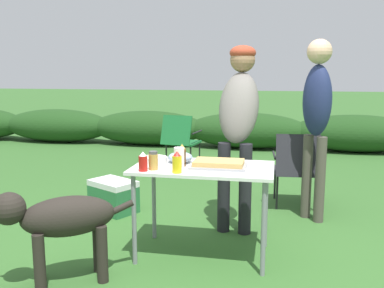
% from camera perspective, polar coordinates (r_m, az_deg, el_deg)
% --- Properties ---
extents(ground_plane, '(60.00, 60.00, 0.00)m').
position_cam_1_polar(ground_plane, '(3.61, 1.46, -14.51)').
color(ground_plane, '#336028').
extents(shrub_hedge, '(14.40, 0.90, 0.69)m').
position_cam_1_polar(shrub_hedge, '(8.36, 7.37, 1.80)').
color(shrub_hedge, '#1E4219').
rests_on(shrub_hedge, ground).
extents(folding_table, '(1.10, 0.64, 0.74)m').
position_cam_1_polar(folding_table, '(3.40, 1.51, -4.25)').
color(folding_table, silver).
rests_on(folding_table, ground).
extents(food_tray, '(0.43, 0.28, 0.06)m').
position_cam_1_polar(food_tray, '(3.34, 3.59, -2.68)').
color(food_tray, '#9E9EA3').
rests_on(food_tray, folding_table).
extents(plate_stack, '(0.20, 0.20, 0.05)m').
position_cam_1_polar(plate_stack, '(3.53, -5.02, -2.09)').
color(plate_stack, white).
rests_on(plate_stack, folding_table).
extents(mixing_bowl, '(0.20, 0.20, 0.09)m').
position_cam_1_polar(mixing_bowl, '(3.51, -1.57, -1.79)').
color(mixing_bowl, '#99B2CC').
rests_on(mixing_bowl, folding_table).
extents(paper_cup_stack, '(0.08, 0.08, 0.17)m').
position_cam_1_polar(paper_cup_stack, '(3.27, -1.73, -1.91)').
color(paper_cup_stack, white).
rests_on(paper_cup_stack, folding_table).
extents(mustard_bottle, '(0.07, 0.07, 0.16)m').
position_cam_1_polar(mustard_bottle, '(3.15, -2.01, -2.50)').
color(mustard_bottle, yellow).
rests_on(mustard_bottle, folding_table).
extents(ketchup_bottle, '(0.07, 0.07, 0.15)m').
position_cam_1_polar(ketchup_bottle, '(3.23, -6.55, -2.38)').
color(ketchup_bottle, red).
rests_on(ketchup_bottle, folding_table).
extents(beer_bottle, '(0.06, 0.06, 0.18)m').
position_cam_1_polar(beer_bottle, '(3.37, -1.32, -1.55)').
color(beer_bottle, brown).
rests_on(beer_bottle, folding_table).
extents(spice_jar, '(0.07, 0.07, 0.14)m').
position_cam_1_polar(spice_jar, '(3.27, -5.19, -2.22)').
color(spice_jar, '#B2893D').
rests_on(spice_jar, folding_table).
extents(standing_person_with_beanie, '(0.42, 0.54, 1.72)m').
position_cam_1_polar(standing_person_with_beanie, '(3.96, 6.24, 3.92)').
color(standing_person_with_beanie, black).
rests_on(standing_person_with_beanie, ground).
extents(standing_person_in_dark_puffer, '(0.38, 0.38, 1.78)m').
position_cam_1_polar(standing_person_in_dark_puffer, '(4.33, 16.29, 4.43)').
color(standing_person_in_dark_puffer, '#4C473D').
rests_on(standing_person_in_dark_puffer, ground).
extents(dog, '(0.90, 0.63, 0.69)m').
position_cam_1_polar(dog, '(3.14, -17.27, -9.67)').
color(dog, '#28231E').
rests_on(dog, ground).
extents(camp_chair_green_behind_table, '(0.56, 0.66, 0.83)m').
position_cam_1_polar(camp_chair_green_behind_table, '(6.54, -1.54, 0.76)').
color(camp_chair_green_behind_table, '#19602D').
rests_on(camp_chair_green_behind_table, ground).
extents(camp_chair_near_hedge, '(0.51, 0.62, 0.83)m').
position_cam_1_polar(camp_chair_near_hedge, '(4.77, 13.71, -2.85)').
color(camp_chair_near_hedge, '#232328').
rests_on(camp_chair_near_hedge, ground).
extents(cooler_box, '(0.57, 0.51, 0.34)m').
position_cam_1_polar(cooler_box, '(4.66, -10.43, -6.83)').
color(cooler_box, '#286B3D').
rests_on(cooler_box, ground).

